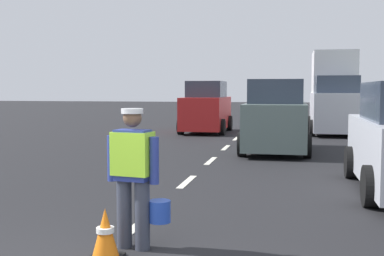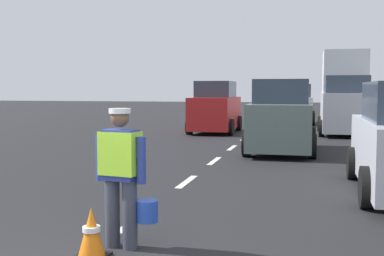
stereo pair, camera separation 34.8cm
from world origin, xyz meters
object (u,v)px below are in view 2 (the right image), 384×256
Objects in this scene: delivery_truck at (345,96)px; car_outgoing_ahead at (282,119)px; traffic_cone_near at (91,233)px; road_worker at (123,171)px; car_outgoing_far at (297,106)px; car_oncoming_second at (215,109)px.

delivery_truck is 1.11× the size of car_outgoing_ahead.
car_outgoing_ahead is (1.55, 9.98, 0.73)m from traffic_cone_near.
car_outgoing_far is at bearing 86.19° from road_worker.
car_outgoing_far is at bearing 85.72° from traffic_cone_near.
car_outgoing_far is at bearing 110.63° from delivery_truck.
car_outgoing_ahead is (-2.25, -6.84, -0.60)m from delivery_truck.
car_outgoing_far is 7.14m from car_oncoming_second.
traffic_cone_near is 0.14× the size of car_outgoing_ahead.
delivery_truck is at bearing 77.66° from road_worker.
car_outgoing_ahead is at bearing -62.47° from car_oncoming_second.
traffic_cone_near is at bearing -84.12° from car_oncoming_second.
car_outgoing_far is 12.47m from car_outgoing_ahead.
road_worker is 0.44× the size of car_outgoing_far.
car_outgoing_ahead is at bearing -90.60° from car_outgoing_far.
traffic_cone_near is 0.15× the size of car_oncoming_second.
traffic_cone_near is 16.25m from car_oncoming_second.
traffic_cone_near is at bearing -102.73° from delivery_truck.
delivery_truck reaches higher than car_outgoing_ahead.
road_worker is at bearing -83.20° from car_oncoming_second.
car_outgoing_ahead is 1.07× the size of car_oncoming_second.
car_oncoming_second reaches higher than car_outgoing_far.
delivery_truck is at bearing -69.37° from car_outgoing_far.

